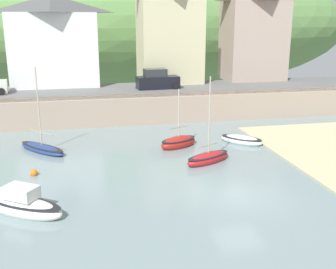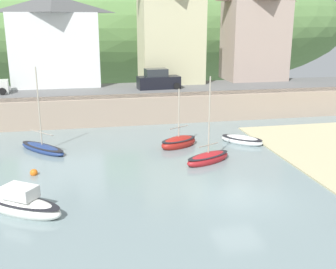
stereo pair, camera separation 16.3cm
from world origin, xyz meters
TOP-DOWN VIEW (x-y plane):
  - quay_seawall at (0.00, 17.50)m, footprint 48.00×9.40m
  - hillside_backdrop at (0.98, 55.20)m, footprint 80.00×44.00m
  - waterfront_building_left at (-10.24, 25.20)m, footprint 8.82×5.79m
  - waterfront_building_centre at (1.65, 25.20)m, footprint 6.68×6.04m
  - waterfront_building_right at (11.28, 25.20)m, footprint 6.78×5.24m
  - sailboat_blue_trim at (-0.04, 5.36)m, footprint 3.58×2.56m
  - sailboat_far_left at (-10.79, 0.34)m, footprint 4.48×3.70m
  - dinghy_open_wooden at (-10.69, 9.92)m, footprint 3.79×4.07m
  - fishing_boat_green at (-1.12, 9.06)m, footprint 3.33×2.62m
  - sailboat_white_hull at (3.71, 9.01)m, footprint 3.28×3.27m
  - parked_car_by_wall at (-0.51, 20.70)m, footprint 4.22×2.01m
  - mooring_buoy at (-10.78, 5.30)m, footprint 0.45×0.45m

SIDE VIEW (x-z plane):
  - mooring_buoy at x=-10.78m, z-range -0.09..0.36m
  - sailboat_white_hull at x=3.71m, z-range -0.14..0.59m
  - dinghy_open_wooden at x=-10.69m, z-range -2.77..3.24m
  - sailboat_blue_trim at x=-0.04m, z-range -2.57..3.15m
  - fishing_boat_green at x=-1.12m, z-range -1.90..2.54m
  - sailboat_far_left at x=-10.79m, z-range -0.39..1.16m
  - quay_seawall at x=0.00m, z-range 0.16..2.56m
  - parked_car_by_wall at x=-0.51m, z-range 2.23..4.18m
  - waterfront_building_left at x=-10.24m, z-range 2.46..11.40m
  - hillside_backdrop at x=0.98m, z-range -3.41..19.34m
  - waterfront_building_right at x=11.28m, z-range 2.50..13.50m
  - waterfront_building_centre at x=1.65m, z-range 2.50..14.47m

